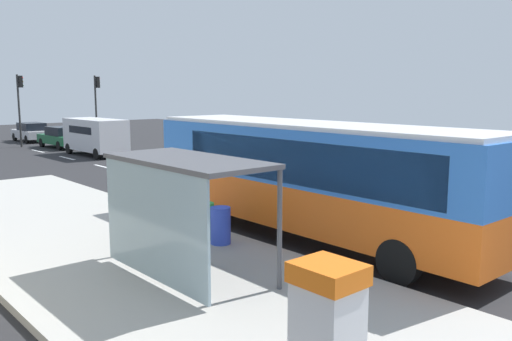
# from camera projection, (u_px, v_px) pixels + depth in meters

# --- Properties ---
(ground_plane) EXTENTS (56.00, 92.00, 0.04)m
(ground_plane) POSITION_uv_depth(u_px,v_px,m) (147.00, 179.00, 24.64)
(ground_plane) COLOR #262628
(sidewalk_platform) EXTENTS (6.20, 30.00, 0.18)m
(sidewalk_platform) POSITION_uv_depth(u_px,v_px,m) (166.00, 275.00, 11.53)
(sidewalk_platform) COLOR #ADAAA3
(sidewalk_platform) RESTS_ON ground
(lane_stripe_seg_1) EXTENTS (0.16, 2.20, 0.01)m
(lane_stripe_seg_1) POSITION_uv_depth(u_px,v_px,m) (450.00, 250.00, 13.66)
(lane_stripe_seg_1) COLOR silver
(lane_stripe_seg_1) RESTS_ON ground
(lane_stripe_seg_2) EXTENTS (0.16, 2.20, 0.01)m
(lane_stripe_seg_2) POSITION_uv_depth(u_px,v_px,m) (308.00, 216.00, 17.37)
(lane_stripe_seg_2) COLOR silver
(lane_stripe_seg_2) RESTS_ON ground
(lane_stripe_seg_3) EXTENTS (0.16, 2.20, 0.01)m
(lane_stripe_seg_3) POSITION_uv_depth(u_px,v_px,m) (216.00, 194.00, 21.09)
(lane_stripe_seg_3) COLOR silver
(lane_stripe_seg_3) RESTS_ON ground
(lane_stripe_seg_4) EXTENTS (0.16, 2.20, 0.01)m
(lane_stripe_seg_4) POSITION_uv_depth(u_px,v_px,m) (151.00, 178.00, 24.80)
(lane_stripe_seg_4) COLOR silver
(lane_stripe_seg_4) RESTS_ON ground
(lane_stripe_seg_5) EXTENTS (0.16, 2.20, 0.01)m
(lane_stripe_seg_5) POSITION_uv_depth(u_px,v_px,m) (104.00, 167.00, 28.51)
(lane_stripe_seg_5) COLOR silver
(lane_stripe_seg_5) RESTS_ON ground
(lane_stripe_seg_6) EXTENTS (0.16, 2.20, 0.01)m
(lane_stripe_seg_6) POSITION_uv_depth(u_px,v_px,m) (67.00, 158.00, 32.23)
(lane_stripe_seg_6) COLOR silver
(lane_stripe_seg_6) RESTS_ON ground
(lane_stripe_seg_7) EXTENTS (0.16, 2.20, 0.01)m
(lane_stripe_seg_7) POSITION_uv_depth(u_px,v_px,m) (38.00, 151.00, 35.94)
(lane_stripe_seg_7) COLOR silver
(lane_stripe_seg_7) RESTS_ON ground
(bus) EXTENTS (2.64, 11.04, 3.21)m
(bus) POSITION_uv_depth(u_px,v_px,m) (308.00, 173.00, 14.47)
(bus) COLOR orange
(bus) RESTS_ON ground
(white_van) EXTENTS (2.11, 5.24, 2.30)m
(white_van) POSITION_uv_depth(u_px,v_px,m) (95.00, 134.00, 33.41)
(white_van) COLOR silver
(white_van) RESTS_ON ground
(sedan_near) EXTENTS (1.85, 4.40, 1.52)m
(sedan_near) POSITION_uv_depth(u_px,v_px,m) (31.00, 132.00, 42.57)
(sedan_near) COLOR #B7B7BC
(sedan_near) RESTS_ON ground
(sedan_far) EXTENTS (1.97, 4.46, 1.52)m
(sedan_far) POSITION_uv_depth(u_px,v_px,m) (62.00, 137.00, 37.90)
(sedan_far) COLOR #195933
(sedan_far) RESTS_ON ground
(recycling_bin_blue) EXTENTS (0.52, 0.52, 0.95)m
(recycling_bin_blue) POSITION_uv_depth(u_px,v_px,m) (221.00, 225.00, 13.55)
(recycling_bin_blue) COLOR blue
(recycling_bin_blue) RESTS_ON sidewalk_platform
(recycling_bin_green) EXTENTS (0.52, 0.52, 0.95)m
(recycling_bin_green) POSITION_uv_depth(u_px,v_px,m) (204.00, 220.00, 14.07)
(recycling_bin_green) COLOR green
(recycling_bin_green) RESTS_ON sidewalk_platform
(recycling_bin_orange) EXTENTS (0.52, 0.52, 0.95)m
(recycling_bin_orange) POSITION_uv_depth(u_px,v_px,m) (189.00, 216.00, 14.59)
(recycling_bin_orange) COLOR orange
(recycling_bin_orange) RESTS_ON sidewalk_platform
(traffic_light_near_side) EXTENTS (0.49, 0.28, 5.18)m
(traffic_light_near_side) POSITION_uv_depth(u_px,v_px,m) (97.00, 99.00, 40.25)
(traffic_light_near_side) COLOR #2D2D2D
(traffic_light_near_side) RESTS_ON ground
(traffic_light_median) EXTENTS (0.49, 0.28, 5.20)m
(traffic_light_median) POSITION_uv_depth(u_px,v_px,m) (20.00, 99.00, 38.11)
(traffic_light_median) COLOR #2D2D2D
(traffic_light_median) RESTS_ON ground
(bus_shelter) EXTENTS (1.80, 4.00, 2.50)m
(bus_shelter) POSITION_uv_depth(u_px,v_px,m) (175.00, 188.00, 10.88)
(bus_shelter) COLOR #4C4C51
(bus_shelter) RESTS_ON sidewalk_platform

